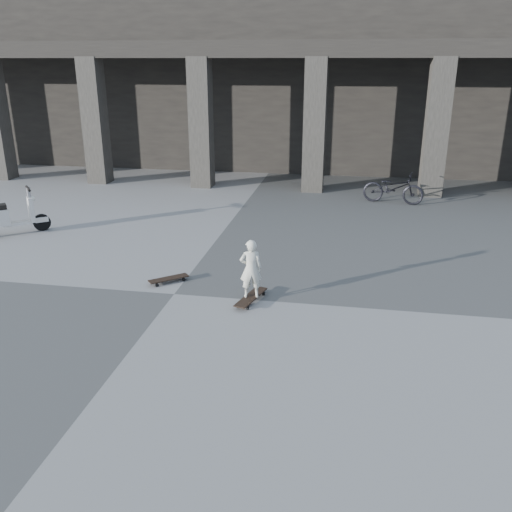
% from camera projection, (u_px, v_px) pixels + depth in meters
% --- Properties ---
extents(ground, '(90.00, 90.00, 0.00)m').
position_uv_depth(ground, '(174.00, 294.00, 9.58)').
color(ground, '#4B4B49').
rests_on(ground, ground).
extents(colonnade, '(28.00, 8.82, 6.00)m').
position_uv_depth(colonnade, '(280.00, 83.00, 21.29)').
color(colonnade, black).
rests_on(colonnade, ground).
extents(longboard, '(0.45, 0.94, 0.09)m').
position_uv_depth(longboard, '(251.00, 297.00, 9.27)').
color(longboard, black).
rests_on(longboard, ground).
extents(skateboard_spare, '(0.70, 0.63, 0.09)m').
position_uv_depth(skateboard_spare, '(169.00, 279.00, 10.06)').
color(skateboard_spare, black).
rests_on(skateboard_spare, ground).
extents(child, '(0.42, 0.33, 1.02)m').
position_uv_depth(child, '(251.00, 269.00, 9.09)').
color(child, silver).
rests_on(child, longboard).
extents(scooter, '(1.28, 1.11, 1.09)m').
position_uv_depth(scooter, '(2.00, 218.00, 12.62)').
color(scooter, black).
rests_on(scooter, ground).
extents(bicycle, '(1.79, 0.91, 0.90)m').
position_uv_depth(bicycle, '(393.00, 188.00, 15.50)').
color(bicycle, black).
rests_on(bicycle, ground).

